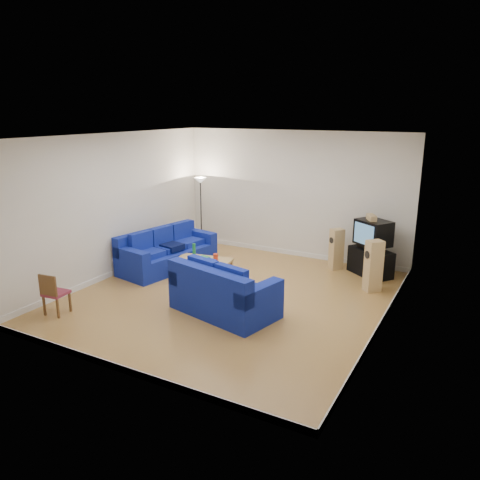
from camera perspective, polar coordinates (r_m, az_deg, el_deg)
The scene contains 16 objects.
room at distance 9.12m, azimuth -1.20°, elevation 2.09°, with size 6.01×6.51×3.21m.
sofa_three_seat at distance 11.34m, azimuth -9.00°, elevation -1.69°, with size 1.45×2.54×0.92m.
sofa_loveseat at distance 8.71m, azimuth -2.17°, elevation -6.73°, with size 2.13×1.50×0.97m.
coffee_table at distance 10.52m, azimuth -4.45°, elevation -2.63°, with size 1.31×0.80×0.45m.
bottle at distance 10.60m, azimuth -5.62°, elevation -1.29°, with size 0.08×0.08×0.32m, color #197233.
tissue_box at distance 10.42m, azimuth -4.30°, elevation -2.23°, with size 0.21×0.12×0.09m, color green.
red_canister at distance 10.38m, azimuth -2.99°, elevation -2.10°, with size 0.11×0.11×0.15m, color red.
remote at distance 10.17m, azimuth -3.16°, elevation -2.86°, with size 0.16×0.05×0.02m, color black.
tv_stand at distance 11.14m, azimuth 15.62°, elevation -2.61°, with size 1.00×0.55×0.61m, color black.
av_receiver at distance 11.10m, azimuth 15.61°, elevation -0.73°, with size 0.47×0.39×0.11m, color black.
television at distance 10.94m, azimuth 15.92°, elevation 0.86°, with size 0.91×0.86×0.57m.
centre_speaker at distance 10.85m, azimuth 15.74°, elevation 2.65°, with size 0.36×0.14×0.13m, color tan.
speaker_left at distance 11.30m, azimuth 11.66°, elevation -1.09°, with size 0.36×0.37×0.98m.
speaker_right at distance 10.10m, azimuth 15.95°, elevation -3.06°, with size 0.41×0.41×1.09m.
floor_lamp at distance 12.63m, azimuth -4.83°, elevation 6.09°, with size 0.33×0.33×1.94m.
dining_chair at distance 9.28m, azimuth -21.80°, elevation -5.90°, with size 0.43×0.43×0.81m.
Camera 1 is at (4.39, -7.71, 3.67)m, focal length 35.00 mm.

